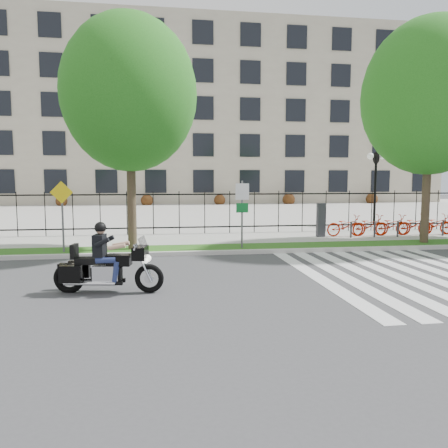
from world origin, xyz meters
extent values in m
plane|color=#3C3C3E|center=(0.00, 0.00, 0.00)|extent=(120.00, 120.00, 0.00)
cube|color=beige|center=(0.00, 4.10, 0.07)|extent=(60.00, 0.20, 0.15)
cube|color=#245014|center=(0.00, 4.95, 0.07)|extent=(60.00, 1.50, 0.15)
cube|color=#B0ADA5|center=(0.00, 7.45, 0.07)|extent=(60.00, 3.50, 0.15)
cube|color=#B0ADA5|center=(0.00, 25.00, 0.05)|extent=(80.00, 34.00, 0.10)
cube|color=#A59A85|center=(0.00, 45.00, 10.00)|extent=(60.00, 20.00, 20.00)
cylinder|color=black|center=(10.00, 12.00, 2.00)|extent=(0.14, 0.14, 4.00)
cylinder|color=black|center=(10.00, 12.00, 3.90)|extent=(0.06, 0.70, 0.70)
sphere|color=white|center=(9.65, 12.00, 4.00)|extent=(0.36, 0.36, 0.36)
sphere|color=white|center=(10.35, 12.00, 4.00)|extent=(0.36, 0.36, 0.36)
cylinder|color=#35281D|center=(-3.10, 4.95, 2.22)|extent=(0.32, 0.32, 4.15)
ellipsoid|color=#165814|center=(-3.10, 4.95, 5.75)|extent=(4.82, 4.82, 5.55)
cylinder|color=#35281D|center=(8.54, 4.95, 2.25)|extent=(0.32, 0.32, 4.20)
ellipsoid|color=#165814|center=(8.54, 4.95, 5.95)|extent=(5.35, 5.35, 6.15)
cube|color=#2D2D33|center=(4.99, 7.20, 0.90)|extent=(0.35, 0.25, 1.50)
imported|color=#A71600|center=(6.19, 7.20, 0.63)|extent=(1.82, 0.63, 0.96)
cylinder|color=#2D2D33|center=(6.19, 6.70, 0.50)|extent=(0.08, 0.08, 0.70)
imported|color=#A71600|center=(7.29, 7.20, 0.63)|extent=(1.82, 0.63, 0.96)
cylinder|color=#2D2D33|center=(7.29, 6.70, 0.50)|extent=(0.08, 0.08, 0.70)
imported|color=#A71600|center=(8.39, 7.20, 0.63)|extent=(1.82, 0.63, 0.96)
cylinder|color=#2D2D33|center=(8.39, 6.70, 0.50)|extent=(0.08, 0.08, 0.70)
imported|color=#A71600|center=(9.49, 7.20, 0.63)|extent=(1.82, 0.63, 0.96)
cylinder|color=#2D2D33|center=(9.49, 6.70, 0.50)|extent=(0.08, 0.08, 0.70)
imported|color=#A71600|center=(10.59, 7.20, 0.63)|extent=(1.82, 0.63, 0.96)
cylinder|color=#2D2D33|center=(10.59, 6.70, 0.50)|extent=(0.08, 0.08, 0.70)
cylinder|color=#59595B|center=(0.93, 4.60, 1.40)|extent=(0.07, 0.07, 2.50)
cube|color=white|center=(0.93, 4.56, 2.25)|extent=(0.50, 0.03, 0.60)
cube|color=#0C6626|center=(0.93, 4.56, 1.65)|extent=(0.45, 0.03, 0.35)
cylinder|color=#59595B|center=(-5.47, 4.60, 1.35)|extent=(0.07, 0.07, 2.40)
cube|color=yellow|center=(-5.47, 4.56, 2.25)|extent=(0.78, 0.03, 0.78)
torus|color=black|center=(-2.36, -0.91, 0.35)|extent=(0.71, 0.24, 0.70)
torus|color=black|center=(-4.27, -0.60, 0.35)|extent=(0.76, 0.27, 0.74)
cube|color=black|center=(-2.56, -0.88, 0.96)|extent=(0.39, 0.60, 0.30)
cube|color=#26262B|center=(-2.49, -0.89, 1.20)|extent=(0.23, 0.53, 0.31)
cube|color=silver|center=(-3.36, -0.75, 0.46)|extent=(0.66, 0.44, 0.41)
cube|color=black|center=(-3.06, -0.80, 0.79)|extent=(0.61, 0.43, 0.26)
cube|color=black|center=(-3.71, -0.69, 0.77)|extent=(0.76, 0.48, 0.14)
cube|color=black|center=(-4.12, -0.63, 0.99)|extent=(0.16, 0.36, 0.35)
cube|color=black|center=(-4.16, -0.93, 0.51)|extent=(0.53, 0.24, 0.41)
cube|color=black|center=(-4.07, -0.33, 0.51)|extent=(0.53, 0.24, 0.41)
cube|color=black|center=(-3.51, -0.73, 1.14)|extent=(0.31, 0.44, 0.53)
sphere|color=tan|center=(-3.48, -0.73, 1.52)|extent=(0.23, 0.23, 0.23)
sphere|color=black|center=(-3.48, -0.73, 1.56)|extent=(0.27, 0.27, 0.27)
camera|label=1|loc=(-2.08, -11.28, 2.70)|focal=35.00mm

